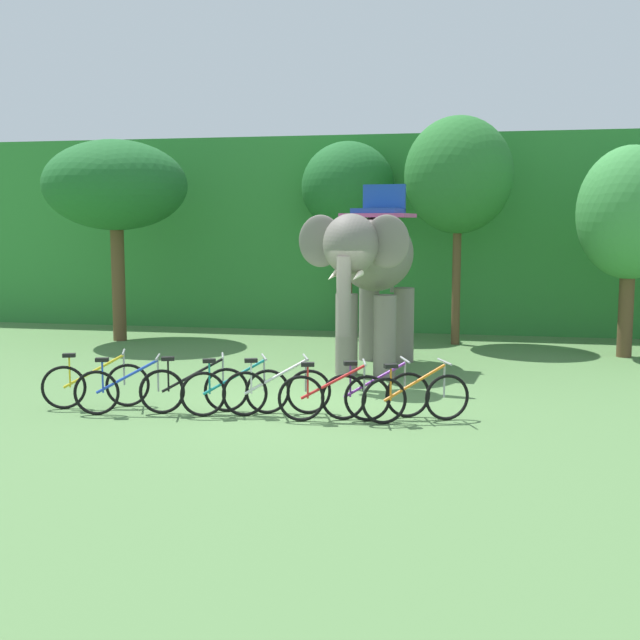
{
  "coord_description": "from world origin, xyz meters",
  "views": [
    {
      "loc": [
        2.78,
        -12.54,
        2.98
      ],
      "look_at": [
        0.11,
        1.0,
        1.3
      ],
      "focal_mm": 44.84,
      "sensor_mm": 36.0,
      "label": 1
    }
  ],
  "objects_px": {
    "elephant": "(373,262)",
    "bike_purple": "(376,394)",
    "tree_center_right": "(348,188)",
    "tree_center_left": "(458,176)",
    "bike_white": "(277,391)",
    "tree_left": "(115,186)",
    "bike_teal": "(235,391)",
    "bike_red": "(334,396)",
    "bike_black": "(194,389)",
    "bike_orange": "(416,397)",
    "bike_blue": "(129,390)",
    "tree_far_right": "(630,214)",
    "bike_yellow": "(96,384)"
  },
  "relations": [
    {
      "from": "bike_black",
      "to": "bike_teal",
      "type": "xyz_separation_m",
      "value": [
        0.68,
        -0.03,
        0.0
      ]
    },
    {
      "from": "bike_blue",
      "to": "bike_purple",
      "type": "distance_m",
      "value": 3.85
    },
    {
      "from": "tree_center_left",
      "to": "bike_white",
      "type": "xyz_separation_m",
      "value": [
        -2.52,
        -7.97,
        -3.73
      ]
    },
    {
      "from": "elephant",
      "to": "bike_purple",
      "type": "bearing_deg",
      "value": -81.83
    },
    {
      "from": "tree_far_right",
      "to": "bike_purple",
      "type": "distance_m",
      "value": 8.71
    },
    {
      "from": "tree_center_right",
      "to": "bike_teal",
      "type": "height_order",
      "value": "tree_center_right"
    },
    {
      "from": "bike_white",
      "to": "bike_orange",
      "type": "height_order",
      "value": "same"
    },
    {
      "from": "bike_teal",
      "to": "bike_red",
      "type": "height_order",
      "value": "same"
    },
    {
      "from": "elephant",
      "to": "bike_red",
      "type": "relative_size",
      "value": 2.5
    },
    {
      "from": "bike_yellow",
      "to": "tree_center_right",
      "type": "bearing_deg",
      "value": 74.05
    },
    {
      "from": "bike_blue",
      "to": "bike_yellow",
      "type": "bearing_deg",
      "value": 156.17
    },
    {
      "from": "bike_purple",
      "to": "bike_teal",
      "type": "bearing_deg",
      "value": -174.87
    },
    {
      "from": "elephant",
      "to": "bike_yellow",
      "type": "distance_m",
      "value": 6.02
    },
    {
      "from": "elephant",
      "to": "bike_white",
      "type": "bearing_deg",
      "value": -103.44
    },
    {
      "from": "bike_blue",
      "to": "bike_black",
      "type": "distance_m",
      "value": 1.01
    },
    {
      "from": "tree_center_left",
      "to": "bike_blue",
      "type": "distance_m",
      "value": 10.34
    },
    {
      "from": "bike_teal",
      "to": "bike_orange",
      "type": "distance_m",
      "value": 2.79
    },
    {
      "from": "tree_far_right",
      "to": "bike_blue",
      "type": "height_order",
      "value": "tree_far_right"
    },
    {
      "from": "elephant",
      "to": "bike_black",
      "type": "height_order",
      "value": "elephant"
    },
    {
      "from": "bike_red",
      "to": "bike_orange",
      "type": "xyz_separation_m",
      "value": [
        1.21,
        0.19,
        0.0
      ]
    },
    {
      "from": "tree_far_right",
      "to": "bike_black",
      "type": "distance_m",
      "value": 10.65
    },
    {
      "from": "bike_purple",
      "to": "tree_center_left",
      "type": "bearing_deg",
      "value": 82.94
    },
    {
      "from": "bike_purple",
      "to": "bike_black",
      "type": "bearing_deg",
      "value": -176.65
    },
    {
      "from": "tree_far_right",
      "to": "bike_red",
      "type": "xyz_separation_m",
      "value": [
        -5.34,
        -7.03,
        -2.79
      ]
    },
    {
      "from": "tree_center_right",
      "to": "bike_purple",
      "type": "relative_size",
      "value": 3.14
    },
    {
      "from": "bike_blue",
      "to": "bike_teal",
      "type": "relative_size",
      "value": 1.03
    },
    {
      "from": "bike_teal",
      "to": "bike_white",
      "type": "height_order",
      "value": "same"
    },
    {
      "from": "tree_far_right",
      "to": "elephant",
      "type": "height_order",
      "value": "tree_far_right"
    },
    {
      "from": "tree_center_left",
      "to": "bike_red",
      "type": "xyz_separation_m",
      "value": [
        -1.58,
        -8.19,
        -3.73
      ]
    },
    {
      "from": "bike_blue",
      "to": "bike_white",
      "type": "relative_size",
      "value": 1.02
    },
    {
      "from": "tree_center_right",
      "to": "bike_blue",
      "type": "height_order",
      "value": "tree_center_right"
    },
    {
      "from": "tree_center_left",
      "to": "tree_far_right",
      "type": "bearing_deg",
      "value": -17.08
    },
    {
      "from": "tree_center_right",
      "to": "tree_center_left",
      "type": "height_order",
      "value": "tree_center_left"
    },
    {
      "from": "tree_far_right",
      "to": "bike_red",
      "type": "bearing_deg",
      "value": -127.23
    },
    {
      "from": "bike_teal",
      "to": "bike_blue",
      "type": "bearing_deg",
      "value": -170.61
    },
    {
      "from": "bike_teal",
      "to": "bike_white",
      "type": "bearing_deg",
      "value": 12.03
    },
    {
      "from": "bike_blue",
      "to": "bike_orange",
      "type": "xyz_separation_m",
      "value": [
        4.43,
        0.37,
        0.0
      ]
    },
    {
      "from": "tree_center_right",
      "to": "bike_orange",
      "type": "relative_size",
      "value": 3.24
    },
    {
      "from": "bike_black",
      "to": "bike_purple",
      "type": "bearing_deg",
      "value": 3.35
    },
    {
      "from": "tree_far_right",
      "to": "elephant",
      "type": "xyz_separation_m",
      "value": [
        -5.32,
        -2.76,
        -0.98
      ]
    },
    {
      "from": "bike_white",
      "to": "tree_far_right",
      "type": "bearing_deg",
      "value": 47.28
    },
    {
      "from": "tree_center_right",
      "to": "tree_far_right",
      "type": "xyz_separation_m",
      "value": [
        6.65,
        -2.33,
        -0.71
      ]
    },
    {
      "from": "tree_center_right",
      "to": "tree_center_left",
      "type": "relative_size",
      "value": 0.92
    },
    {
      "from": "tree_center_left",
      "to": "bike_yellow",
      "type": "distance_m",
      "value": 10.45
    },
    {
      "from": "bike_red",
      "to": "bike_black",
      "type": "bearing_deg",
      "value": 177.11
    },
    {
      "from": "bike_white",
      "to": "tree_center_left",
      "type": "bearing_deg",
      "value": 72.44
    },
    {
      "from": "bike_yellow",
      "to": "tree_far_right",
      "type": "bearing_deg",
      "value": 36.6
    },
    {
      "from": "tree_left",
      "to": "bike_teal",
      "type": "distance_m",
      "value": 9.53
    },
    {
      "from": "bike_orange",
      "to": "bike_yellow",
      "type": "bearing_deg",
      "value": -179.41
    },
    {
      "from": "bike_black",
      "to": "bike_orange",
      "type": "height_order",
      "value": "same"
    }
  ]
}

